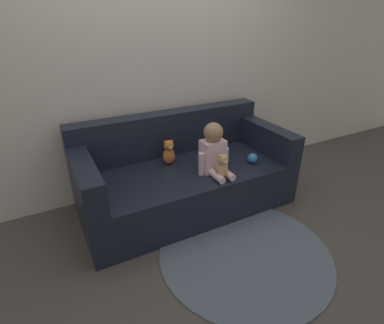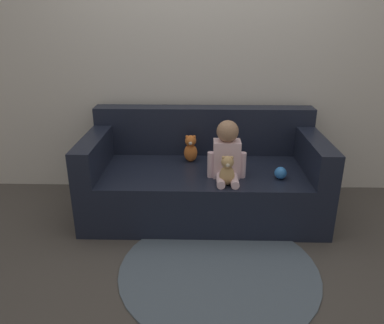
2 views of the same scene
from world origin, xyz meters
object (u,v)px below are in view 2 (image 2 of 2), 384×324
object	(u,v)px
person_baby	(227,153)
toy_ball	(281,173)
teddy_bear_brown	(227,171)
couch	(203,177)
plush_toy_side	(191,149)

from	to	relation	value
person_baby	toy_ball	distance (m)	0.44
person_baby	teddy_bear_brown	xyz separation A→B (m)	(-0.01, -0.15, -0.09)
teddy_bear_brown	couch	bearing A→B (deg)	113.37
couch	teddy_bear_brown	size ratio (longest dim) A/B	8.37
couch	plush_toy_side	size ratio (longest dim) A/B	8.15
couch	plush_toy_side	world-z (taller)	couch
person_baby	plush_toy_side	bearing A→B (deg)	132.10
couch	teddy_bear_brown	bearing A→B (deg)	-66.63
teddy_bear_brown	plush_toy_side	xyz separation A→B (m)	(-0.28, 0.47, 0.01)
teddy_bear_brown	plush_toy_side	distance (m)	0.55
plush_toy_side	toy_ball	world-z (taller)	plush_toy_side
toy_ball	teddy_bear_brown	bearing A→B (deg)	-163.36
plush_toy_side	teddy_bear_brown	bearing A→B (deg)	-59.17
teddy_bear_brown	plush_toy_side	size ratio (longest dim) A/B	0.97
plush_toy_side	toy_ball	xyz separation A→B (m)	(0.70, -0.34, -0.07)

